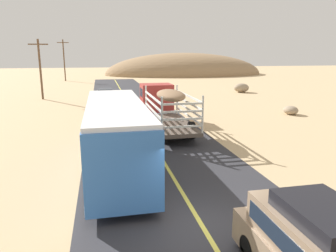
{
  "coord_description": "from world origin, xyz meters",
  "views": [
    {
      "loc": [
        -2.95,
        -8.54,
        5.36
      ],
      "look_at": [
        0.0,
        5.29,
        2.11
      ],
      "focal_mm": 33.73,
      "sensor_mm": 36.0,
      "label": 1
    }
  ],
  "objects_px": {
    "power_pole_far": "(64,59)",
    "boulder_near_shoulder": "(291,110)",
    "livestock_truck": "(161,102)",
    "bus": "(116,135)",
    "car_far": "(105,96)",
    "boulder_mid_field": "(241,88)",
    "power_pole_mid": "(40,67)"
  },
  "relations": [
    {
      "from": "power_pole_far",
      "to": "boulder_near_shoulder",
      "type": "height_order",
      "value": "power_pole_far"
    },
    {
      "from": "car_far",
      "to": "boulder_near_shoulder",
      "type": "xyz_separation_m",
      "value": [
        16.15,
        -11.16,
        -0.3
      ]
    },
    {
      "from": "livestock_truck",
      "to": "bus",
      "type": "distance_m",
      "value": 10.03
    },
    {
      "from": "livestock_truck",
      "to": "boulder_near_shoulder",
      "type": "bearing_deg",
      "value": 7.81
    },
    {
      "from": "power_pole_far",
      "to": "boulder_near_shoulder",
      "type": "distance_m",
      "value": 48.15
    },
    {
      "from": "livestock_truck",
      "to": "car_far",
      "type": "relative_size",
      "value": 2.2
    },
    {
      "from": "power_pole_mid",
      "to": "boulder_mid_field",
      "type": "relative_size",
      "value": 3.26
    },
    {
      "from": "boulder_mid_field",
      "to": "power_pole_mid",
      "type": "bearing_deg",
      "value": -176.77
    },
    {
      "from": "livestock_truck",
      "to": "power_pole_mid",
      "type": "xyz_separation_m",
      "value": [
        -11.33,
        16.61,
        1.99
      ]
    },
    {
      "from": "car_far",
      "to": "boulder_mid_field",
      "type": "height_order",
      "value": "car_far"
    },
    {
      "from": "power_pole_far",
      "to": "boulder_near_shoulder",
      "type": "bearing_deg",
      "value": -60.69
    },
    {
      "from": "livestock_truck",
      "to": "power_pole_far",
      "type": "height_order",
      "value": "power_pole_far"
    },
    {
      "from": "car_far",
      "to": "power_pole_far",
      "type": "xyz_separation_m",
      "value": [
        -7.34,
        30.68,
        3.63
      ]
    },
    {
      "from": "car_far",
      "to": "boulder_mid_field",
      "type": "relative_size",
      "value": 2.05
    },
    {
      "from": "car_far",
      "to": "power_pole_far",
      "type": "bearing_deg",
      "value": 103.45
    },
    {
      "from": "livestock_truck",
      "to": "bus",
      "type": "xyz_separation_m",
      "value": [
        -3.89,
        -9.25,
        -0.04
      ]
    },
    {
      "from": "boulder_mid_field",
      "to": "bus",
      "type": "bearing_deg",
      "value": -124.63
    },
    {
      "from": "bus",
      "to": "car_far",
      "type": "bearing_deg",
      "value": 90.27
    },
    {
      "from": "livestock_truck",
      "to": "power_pole_far",
      "type": "relative_size",
      "value": 1.2
    },
    {
      "from": "power_pole_mid",
      "to": "boulder_near_shoulder",
      "type": "height_order",
      "value": "power_pole_mid"
    },
    {
      "from": "livestock_truck",
      "to": "car_far",
      "type": "xyz_separation_m",
      "value": [
        -3.99,
        12.83,
        -1.1
      ]
    },
    {
      "from": "car_far",
      "to": "power_pole_mid",
      "type": "xyz_separation_m",
      "value": [
        -7.34,
        3.77,
        3.09
      ]
    },
    {
      "from": "boulder_near_shoulder",
      "to": "boulder_mid_field",
      "type": "bearing_deg",
      "value": 80.23
    },
    {
      "from": "power_pole_far",
      "to": "livestock_truck",
      "type": "bearing_deg",
      "value": -75.41
    },
    {
      "from": "livestock_truck",
      "to": "power_pole_mid",
      "type": "height_order",
      "value": "power_pole_mid"
    },
    {
      "from": "livestock_truck",
      "to": "boulder_mid_field",
      "type": "relative_size",
      "value": 4.52
    },
    {
      "from": "livestock_truck",
      "to": "power_pole_mid",
      "type": "bearing_deg",
      "value": 124.31
    },
    {
      "from": "bus",
      "to": "boulder_mid_field",
      "type": "distance_m",
      "value": 33.24
    },
    {
      "from": "bus",
      "to": "boulder_near_shoulder",
      "type": "xyz_separation_m",
      "value": [
        16.05,
        10.92,
        -1.36
      ]
    },
    {
      "from": "power_pole_far",
      "to": "bus",
      "type": "bearing_deg",
      "value": -81.97
    },
    {
      "from": "boulder_mid_field",
      "to": "car_far",
      "type": "bearing_deg",
      "value": -164.51
    },
    {
      "from": "bus",
      "to": "car_far",
      "type": "distance_m",
      "value": 22.11
    }
  ]
}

